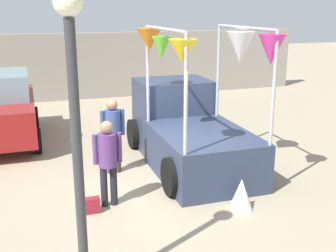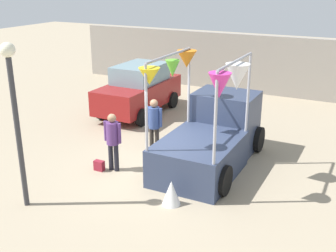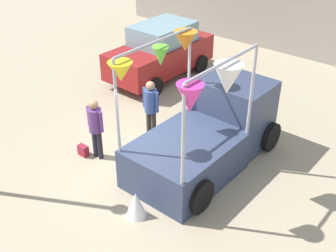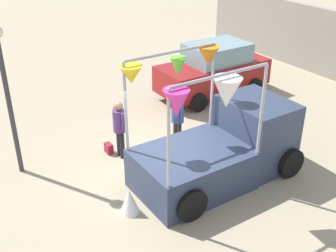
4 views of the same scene
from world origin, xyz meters
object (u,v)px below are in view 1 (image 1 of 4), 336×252
at_px(vendor_truck, 187,125).
at_px(folded_kite_bundle_white, 241,194).
at_px(street_lamp, 74,108).
at_px(person_vendor, 113,129).
at_px(handbag, 92,205).
at_px(parked_car, 1,108).
at_px(person_customer, 108,156).

relative_size(vendor_truck, folded_kite_bundle_white, 6.86).
relative_size(street_lamp, folded_kite_bundle_white, 6.27).
xyz_separation_m(person_vendor, street_lamp, (-1.17, -4.05, 1.46)).
distance_m(handbag, street_lamp, 3.29).
distance_m(parked_car, handbag, 5.29).
xyz_separation_m(parked_car, folded_kite_bundle_white, (4.24, -5.69, -0.64)).
xyz_separation_m(parked_car, street_lamp, (1.24, -7.24, 1.53)).
height_order(handbag, folded_kite_bundle_white, folded_kite_bundle_white).
relative_size(vendor_truck, street_lamp, 1.09).
bearing_deg(vendor_truck, folded_kite_bundle_white, -89.28).
bearing_deg(person_customer, person_vendor, 75.58).
xyz_separation_m(vendor_truck, parked_car, (-4.20, 2.98, 0.06)).
bearing_deg(person_vendor, person_customer, -104.42).
bearing_deg(vendor_truck, parked_car, 144.64).
xyz_separation_m(vendor_truck, person_customer, (-2.19, -1.77, 0.09)).
distance_m(person_customer, handbag, 0.93).
distance_m(vendor_truck, parked_car, 5.15).
bearing_deg(street_lamp, person_customer, 72.77).
bearing_deg(vendor_truck, street_lamp, -124.85).
height_order(vendor_truck, person_vendor, vendor_truck).
height_order(vendor_truck, person_customer, vendor_truck).
distance_m(vendor_truck, handbag, 3.30).
height_order(person_customer, folded_kite_bundle_white, person_customer).
bearing_deg(folded_kite_bundle_white, parked_car, 126.66).
bearing_deg(handbag, street_lamp, -100.42).
bearing_deg(vendor_truck, person_customer, -141.04).
xyz_separation_m(person_customer, person_vendor, (0.40, 1.57, 0.03)).
distance_m(person_vendor, folded_kite_bundle_white, 3.18).
xyz_separation_m(parked_car, person_customer, (2.01, -4.76, 0.03)).
bearing_deg(street_lamp, person_vendor, 73.85).
distance_m(parked_car, street_lamp, 7.50).
bearing_deg(person_customer, vendor_truck, 38.96).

